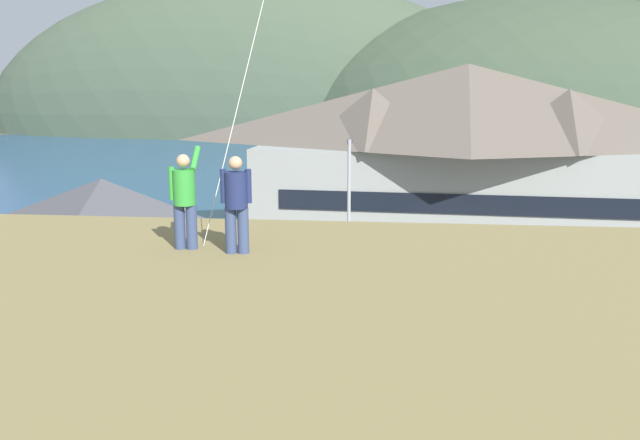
{
  "coord_description": "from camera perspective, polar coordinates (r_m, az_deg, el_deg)",
  "views": [
    {
      "loc": [
        4.61,
        -21.38,
        10.0
      ],
      "look_at": [
        1.36,
        9.0,
        3.83
      ],
      "focal_mm": 38.92,
      "sensor_mm": 36.0,
      "label": 1
    }
  ],
  "objects": [
    {
      "name": "ground_plane",
      "position": [
        24.05,
        -5.66,
        -13.21
      ],
      "size": [
        600.0,
        600.0,
        0.0
      ],
      "primitive_type": "plane",
      "color": "#66604C"
    },
    {
      "name": "parking_lot_pad",
      "position": [
        28.57,
        -3.61,
        -8.99
      ],
      "size": [
        40.0,
        20.0,
        0.1
      ],
      "primitive_type": "cube",
      "color": "gray",
      "rests_on": "ground"
    },
    {
      "name": "bay_water",
      "position": [
        82.12,
        2.86,
        4.42
      ],
      "size": [
        360.0,
        84.0,
        0.03
      ],
      "primitive_type": "cube",
      "color": "navy",
      "rests_on": "ground"
    },
    {
      "name": "far_hill_west_ridge",
      "position": [
        140.42,
        -5.6,
        7.28
      ],
      "size": [
        109.83,
        44.42,
        59.36
      ],
      "primitive_type": "ellipsoid",
      "color": "#42513D",
      "rests_on": "ground"
    },
    {
      "name": "far_hill_east_peak",
      "position": [
        139.34,
        17.01,
        6.81
      ],
      "size": [
        95.59,
        72.63,
        50.98
      ],
      "primitive_type": "ellipsoid",
      "color": "#3D4C38",
      "rests_on": "ground"
    },
    {
      "name": "harbor_lodge",
      "position": [
        43.34,
        11.88,
        5.68
      ],
      "size": [
        26.81,
        13.44,
        10.98
      ],
      "color": "#999E99",
      "rests_on": "ground"
    },
    {
      "name": "storage_shed_near_lot",
      "position": [
        33.38,
        -17.28,
        -1.35
      ],
      "size": [
        6.91,
        5.73,
        5.64
      ],
      "color": "beige",
      "rests_on": "ground"
    },
    {
      "name": "storage_shed_waterside",
      "position": [
        46.08,
        2.33,
        2.17
      ],
      "size": [
        5.09,
        5.84,
        5.01
      ],
      "color": "beige",
      "rests_on": "ground"
    },
    {
      "name": "wharf_dock",
      "position": [
        56.31,
        -1.68,
        1.54
      ],
      "size": [
        3.2,
        11.09,
        0.7
      ],
      "color": "#70604C",
      "rests_on": "ground"
    },
    {
      "name": "moored_boat_wharfside",
      "position": [
        55.23,
        -5.4,
        1.69
      ],
      "size": [
        2.89,
        6.87,
        2.16
      ],
      "color": "#23564C",
      "rests_on": "ground"
    },
    {
      "name": "parked_car_corner_spot",
      "position": [
        28.36,
        1.78,
        -6.96
      ],
      "size": [
        4.3,
        2.24,
        1.82
      ],
      "color": "#236633",
      "rests_on": "parking_lot_pad"
    },
    {
      "name": "parked_car_mid_row_center",
      "position": [
        30.98,
        -7.67,
        -5.45
      ],
      "size": [
        4.25,
        2.15,
        1.82
      ],
      "color": "silver",
      "rests_on": "parking_lot_pad"
    },
    {
      "name": "parked_car_front_row_silver",
      "position": [
        25.19,
        -20.29,
        -10.1
      ],
      "size": [
        4.2,
        2.06,
        1.82
      ],
      "color": "#B28923",
      "rests_on": "parking_lot_pad"
    },
    {
      "name": "parking_light_pole",
      "position": [
        32.51,
        2.4,
        1.22
      ],
      "size": [
        0.24,
        0.78,
        7.23
      ],
      "color": "#ADADB2",
      "rests_on": "parking_lot_pad"
    },
    {
      "name": "person_kite_flyer",
      "position": [
        12.79,
        -11.08,
        1.82
      ],
      "size": [
        0.52,
        0.67,
        1.86
      ],
      "color": "#384770",
      "rests_on": "grassy_hill_foreground"
    },
    {
      "name": "person_companion",
      "position": [
        12.32,
        -6.9,
        1.52
      ],
      "size": [
        0.55,
        0.4,
        1.74
      ],
      "color": "#384770",
      "rests_on": "grassy_hill_foreground"
    }
  ]
}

